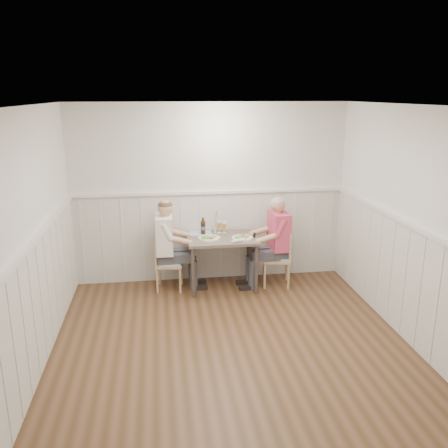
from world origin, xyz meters
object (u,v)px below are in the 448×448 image
object	(u,v)px
chair_right	(280,255)
grass_vase	(215,222)
dining_table	(222,244)
diner_cream	(168,252)
beer_bottle	(203,227)
man_in_pink	(276,248)
chair_left	(166,261)

from	to	relation	value
chair_right	grass_vase	distance (m)	1.06
dining_table	diner_cream	xyz separation A→B (m)	(-0.77, 0.04, -0.10)
diner_cream	dining_table	bearing A→B (deg)	-3.03
dining_table	chair_right	world-z (taller)	chair_right
chair_right	beer_bottle	world-z (taller)	beer_bottle
beer_bottle	diner_cream	bearing A→B (deg)	-164.66
beer_bottle	man_in_pink	bearing A→B (deg)	-11.94
chair_right	beer_bottle	distance (m)	1.19
man_in_pink	grass_vase	size ratio (longest dim) A/B	3.64
dining_table	beer_bottle	bearing A→B (deg)	143.81
dining_table	chair_right	size ratio (longest dim) A/B	1.17
chair_left	grass_vase	bearing A→B (deg)	15.60
diner_cream	beer_bottle	bearing A→B (deg)	15.34
dining_table	man_in_pink	world-z (taller)	man_in_pink
chair_right	diner_cream	size ratio (longest dim) A/B	0.63
dining_table	beer_bottle	world-z (taller)	beer_bottle
man_in_pink	diner_cream	distance (m)	1.54
diner_cream	grass_vase	xyz separation A→B (m)	(0.70, 0.20, 0.36)
dining_table	diner_cream	bearing A→B (deg)	176.97
chair_right	chair_left	xyz separation A→B (m)	(-1.64, 0.07, -0.03)
chair_right	chair_left	size ratio (longest dim) A/B	1.06
chair_left	diner_cream	bearing A→B (deg)	5.30
chair_left	grass_vase	world-z (taller)	grass_vase
chair_right	grass_vase	xyz separation A→B (m)	(-0.91, 0.28, 0.46)
diner_cream	chair_left	bearing A→B (deg)	-174.70
dining_table	chair_left	bearing A→B (deg)	177.30
chair_left	diner_cream	distance (m)	0.13
chair_right	man_in_pink	distance (m)	0.13
dining_table	chair_right	bearing A→B (deg)	-2.26
diner_cream	grass_vase	bearing A→B (deg)	16.04
chair_right	diner_cream	bearing A→B (deg)	177.37
chair_left	beer_bottle	world-z (taller)	beer_bottle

